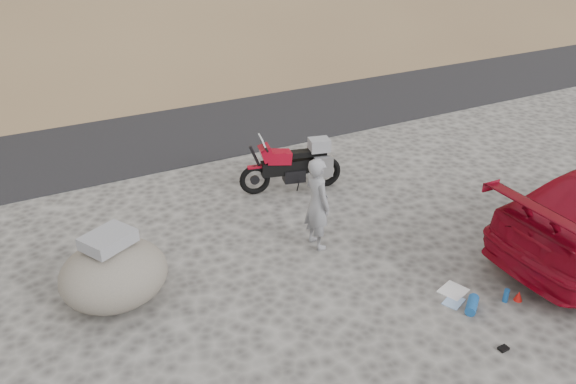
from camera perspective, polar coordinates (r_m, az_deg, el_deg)
name	(u,v)px	position (r m, az deg, el deg)	size (l,w,h in m)	color
ground	(348,280)	(9.37, 6.13, -8.90)	(140.00, 140.00, 0.00)	#43413E
road	(176,116)	(16.72, -11.34, 7.54)	(120.00, 7.00, 0.05)	black
motorcycle	(296,165)	(11.89, 0.78, 2.74)	(2.20, 0.95, 1.33)	black
man	(316,245)	(10.23, 2.87, -5.35)	(0.62, 0.41, 1.71)	gray
boulder	(114,274)	(8.93, -17.25, -7.95)	(1.93, 1.76, 1.23)	#58524B
gear_white_cloth	(453,291)	(9.46, 16.44, -9.60)	(0.42, 0.37, 0.01)	white
gear_blue_mat	(472,305)	(9.13, 18.19, -10.84)	(0.16, 0.16, 0.40)	#185094
gear_bottle	(506,296)	(9.44, 21.27, -9.78)	(0.08, 0.08, 0.23)	#185094
gear_funnel	(519,296)	(9.55, 22.38, -9.73)	(0.13, 0.13, 0.17)	red
gear_glove_a	(503,348)	(8.61, 21.04, -14.62)	(0.14, 0.10, 0.04)	black
gear_blue_cloth	(454,302)	(9.24, 16.47, -10.63)	(0.34, 0.25, 0.01)	#96BAE9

